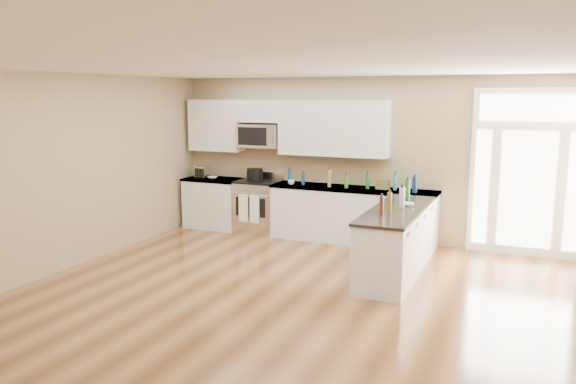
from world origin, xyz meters
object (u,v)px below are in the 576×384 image
(peninsula_cabinet, at_px, (396,244))
(toaster_oven, at_px, (202,172))
(kitchen_range, at_px, (258,206))
(stockpot, at_px, (255,174))

(peninsula_cabinet, distance_m, toaster_oven, 4.35)
(kitchen_range, bearing_deg, peninsula_cabinet, -26.79)
(stockpot, relative_size, toaster_oven, 1.18)
(peninsula_cabinet, xyz_separation_m, stockpot, (-2.96, 1.50, 0.63))
(kitchen_range, bearing_deg, stockpot, 150.59)
(peninsula_cabinet, height_order, stockpot, stockpot)
(kitchen_range, distance_m, stockpot, 0.59)
(peninsula_cabinet, bearing_deg, toaster_oven, 160.29)
(kitchen_range, bearing_deg, toaster_oven, 179.77)
(kitchen_range, xyz_separation_m, toaster_oven, (-1.19, 0.00, 0.57))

